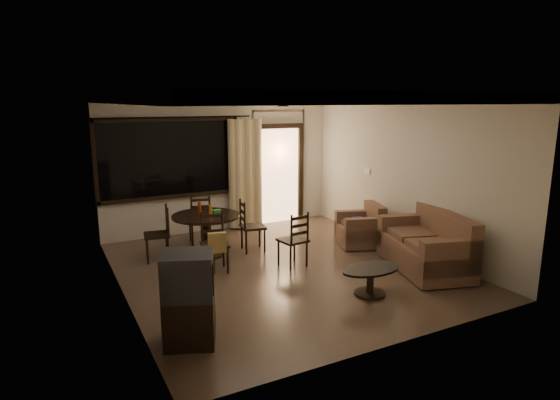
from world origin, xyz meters
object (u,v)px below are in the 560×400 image
dining_chair_south (215,253)px  sofa (428,247)px  tv_cabinet (189,298)px  coffee_table (370,277)px  dining_chair_north (200,228)px  dining_chair_west (158,244)px  armchair (362,229)px  dining_table (206,223)px  dining_chair_east (252,236)px  side_chair (293,250)px

dining_chair_south → sofa: 3.45m
tv_cabinet → coffee_table: 2.67m
dining_chair_south → dining_chair_north: size_ratio=1.00×
tv_cabinet → coffee_table: tv_cabinet is taller
dining_chair_west → armchair: (3.63, -0.94, 0.04)m
dining_table → dining_chair_east: dining_table is taller
dining_table → dining_chair_west: (-0.83, 0.14, -0.30)m
dining_chair_south → tv_cabinet: bearing=-107.2°
dining_chair_south → coffee_table: size_ratio=1.05×
dining_chair_south → coffee_table: bearing=-39.2°
dining_chair_west → dining_chair_south: (0.68, -0.99, 0.02)m
dining_chair_east → armchair: size_ratio=0.97×
dining_chair_north → tv_cabinet: (-1.29, -3.63, 0.25)m
dining_chair_west → sofa: bearing=66.7°
sofa → coffee_table: bearing=-148.1°
dining_chair_west → dining_chair_east: 1.67m
armchair → side_chair: side_chair is taller
dining_chair_east → tv_cabinet: (-1.99, -2.72, 0.25)m
dining_chair_west → dining_chair_east: size_ratio=1.00×
tv_cabinet → sofa: size_ratio=0.55×
sofa → armchair: (-0.17, 1.53, -0.05)m
armchair → coffee_table: bearing=-105.8°
dining_chair_east → dining_chair_south: (-0.97, -0.71, 0.02)m
sofa → armchair: sofa is taller
dining_chair_west → dining_chair_east: same height
tv_cabinet → dining_chair_north: bearing=92.3°
dining_chair_south → dining_chair_west: bearing=134.3°
dining_chair_south → armchair: 2.95m
dining_chair_west → tv_cabinet: tv_cabinet is taller
coffee_table → side_chair: 1.58m
dining_chair_west → dining_chair_south: size_ratio=1.00×
dining_chair_south → tv_cabinet: (-1.02, -2.01, 0.23)m
dining_table → armchair: (2.80, -0.80, -0.26)m
dining_chair_east → armchair: (1.98, -0.66, 0.04)m
armchair → dining_chair_south: bearing=-160.6°
side_chair → dining_chair_north: bearing=-72.5°
dining_chair_west → sofa: (3.80, -2.46, 0.09)m
armchair → coffee_table: armchair is taller
dining_chair_north → tv_cabinet: bearing=80.1°
side_chair → dining_table: bearing=-56.1°
dining_chair_north → side_chair: bearing=125.6°
dining_chair_north → tv_cabinet: 3.86m
dining_chair_north → armchair: dining_chair_north is taller
dining_table → dining_chair_north: bearing=80.5°
side_chair → dining_chair_south: bearing=-24.2°
dining_chair_west → sofa: 4.53m
dining_chair_south → armchair: size_ratio=0.97×
dining_chair_west → dining_table: bearing=90.1°
coffee_table → dining_chair_west: bearing=129.0°
dining_chair_south → sofa: bearing=-15.7°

